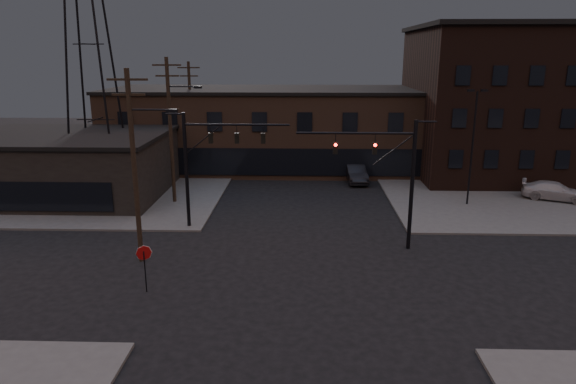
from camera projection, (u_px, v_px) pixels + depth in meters
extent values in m
plane|color=black|center=(304.00, 277.00, 27.83)|extent=(140.00, 140.00, 0.00)
cube|color=#474744|center=(537.00, 181.00, 48.36)|extent=(30.00, 30.00, 0.15)
cube|color=#474744|center=(77.00, 178.00, 49.71)|extent=(30.00, 30.00, 0.15)
cube|color=#4F382A|center=(305.00, 130.00, 53.80)|extent=(40.00, 12.00, 8.00)
cube|color=black|center=(528.00, 103.00, 50.41)|extent=(22.00, 16.00, 14.00)
cube|color=black|center=(67.00, 167.00, 43.23)|extent=(16.00, 12.00, 5.00)
cylinder|color=black|center=(412.00, 186.00, 30.93)|extent=(0.24, 0.24, 8.00)
cylinder|color=black|center=(356.00, 133.00, 30.20)|extent=(7.00, 0.14, 0.14)
cube|color=#FF140C|center=(375.00, 148.00, 30.40)|extent=(0.28, 0.22, 0.70)
cube|color=#FF140C|center=(335.00, 148.00, 30.47)|extent=(0.28, 0.22, 0.70)
cylinder|color=black|center=(186.00, 172.00, 34.75)|extent=(0.24, 0.24, 8.00)
cylinder|color=black|center=(237.00, 125.00, 33.81)|extent=(7.00, 0.14, 0.14)
cube|color=black|center=(211.00, 138.00, 34.09)|extent=(0.28, 0.22, 0.70)
cube|color=black|center=(237.00, 138.00, 34.04)|extent=(0.28, 0.22, 0.70)
cube|color=black|center=(263.00, 138.00, 33.99)|extent=(0.28, 0.22, 0.70)
cylinder|color=black|center=(145.00, 272.00, 25.86)|extent=(0.06, 0.06, 2.20)
cylinder|color=maroon|center=(144.00, 253.00, 25.61)|extent=(0.72, 0.33, 0.76)
cylinder|color=black|center=(134.00, 169.00, 28.61)|extent=(0.28, 0.28, 11.00)
cube|color=black|center=(127.00, 79.00, 27.34)|extent=(2.20, 0.12, 0.12)
cube|color=black|center=(128.00, 95.00, 27.54)|extent=(1.80, 0.12, 0.12)
cube|color=black|center=(172.00, 111.00, 27.70)|extent=(0.60, 0.25, 0.18)
cylinder|color=black|center=(171.00, 133.00, 40.16)|extent=(0.28, 0.28, 11.50)
cube|color=black|center=(167.00, 65.00, 38.82)|extent=(2.20, 0.12, 0.12)
cube|color=black|center=(167.00, 76.00, 39.02)|extent=(1.80, 0.12, 0.12)
cube|color=black|center=(198.00, 87.00, 39.17)|extent=(0.60, 0.25, 0.18)
cylinder|color=black|center=(191.00, 117.00, 51.83)|extent=(0.28, 0.28, 11.00)
cube|color=black|center=(189.00, 68.00, 50.55)|extent=(2.20, 0.12, 0.12)
cube|color=black|center=(189.00, 76.00, 50.76)|extent=(1.80, 0.12, 0.12)
cylinder|color=black|center=(472.00, 150.00, 39.76)|extent=(0.14, 0.14, 9.00)
cube|color=black|center=(471.00, 90.00, 38.59)|extent=(0.50, 0.28, 0.18)
cube|color=black|center=(484.00, 91.00, 38.56)|extent=(0.50, 0.28, 0.18)
cylinder|color=black|center=(524.00, 140.00, 44.40)|extent=(0.14, 0.14, 9.00)
cube|color=black|center=(524.00, 87.00, 43.23)|extent=(0.50, 0.28, 0.18)
cube|color=black|center=(536.00, 87.00, 43.20)|extent=(0.50, 0.28, 0.18)
imported|color=black|center=(469.00, 171.00, 48.89)|extent=(4.63, 2.12, 1.54)
imported|color=#AAA9AC|center=(555.00, 191.00, 41.92)|extent=(5.43, 3.89, 1.46)
imported|color=black|center=(356.00, 173.00, 48.31)|extent=(2.05, 5.05, 1.63)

